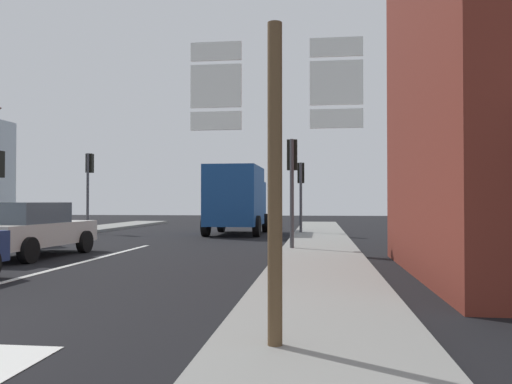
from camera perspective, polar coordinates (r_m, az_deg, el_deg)
ground_plane at (r=16.07m, az=-14.23°, el=-6.36°), size 80.00×80.00×0.00m
sidewalk_right at (r=13.00m, az=7.08°, el=-7.34°), size 2.21×44.00×0.14m
lane_centre_stripe at (r=12.44m, az=-20.96°, el=-7.86°), size 0.16×12.00×0.01m
sedan_far at (r=15.16m, az=-23.86°, el=-3.74°), size 2.15×4.29×1.47m
delivery_truck at (r=23.42m, az=-2.13°, el=-0.68°), size 2.52×5.02×3.05m
route_sign_post at (r=4.92m, az=2.11°, el=3.79°), size 1.66×0.14×3.20m
traffic_light_far_right at (r=22.97m, az=4.98°, el=1.15°), size 0.30×0.49×3.21m
traffic_light_near_right at (r=15.31m, az=4.01°, el=2.57°), size 0.30×0.49×3.33m
traffic_light_far_left at (r=25.60m, az=-17.95°, el=1.87°), size 0.30×0.49×3.76m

